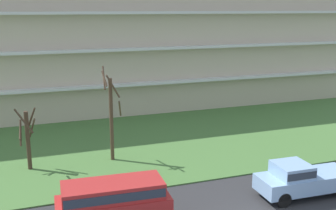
{
  "coord_description": "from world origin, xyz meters",
  "views": [
    {
      "loc": [
        -10.12,
        -14.71,
        10.1
      ],
      "look_at": [
        -2.65,
        6.0,
        4.89
      ],
      "focal_mm": 44.0,
      "sensor_mm": 36.0,
      "label": 1
    }
  ],
  "objects": [
    {
      "name": "van_red_center_left",
      "position": [
        -6.59,
        2.5,
        1.4
      ],
      "size": [
        5.31,
        2.3,
        2.36
      ],
      "rotation": [
        0.0,
        0.0,
        3.08
      ],
      "color": "#B22828",
      "rests_on": "ground"
    },
    {
      "name": "apartment_building",
      "position": [
        0.0,
        27.29,
        8.06
      ],
      "size": [
        49.08,
        11.53,
        16.13
      ],
      "color": "beige",
      "rests_on": "ground"
    },
    {
      "name": "tree_far_left",
      "position": [
        -10.07,
        11.44,
        2.22
      ],
      "size": [
        1.34,
        1.34,
        4.17
      ],
      "color": "#423023",
      "rests_on": "ground"
    },
    {
      "name": "tree_left",
      "position": [
        -4.73,
        11.28,
        3.22
      ],
      "size": [
        1.3,
        1.26,
        6.43
      ],
      "color": "#4C3828",
      "rests_on": "ground"
    },
    {
      "name": "pickup_blue_near_left",
      "position": [
        3.86,
        2.51,
        1.02
      ],
      "size": [
        5.47,
        2.2,
        1.95
      ],
      "rotation": [
        0.0,
        0.0,
        3.1
      ],
      "color": "#8CB2E0",
      "rests_on": "ground"
    },
    {
      "name": "grass_lawn_strip",
      "position": [
        0.0,
        14.0,
        0.04
      ],
      "size": [
        80.0,
        16.0,
        0.08
      ],
      "primitive_type": "cube",
      "color": "#477238",
      "rests_on": "ground"
    }
  ]
}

